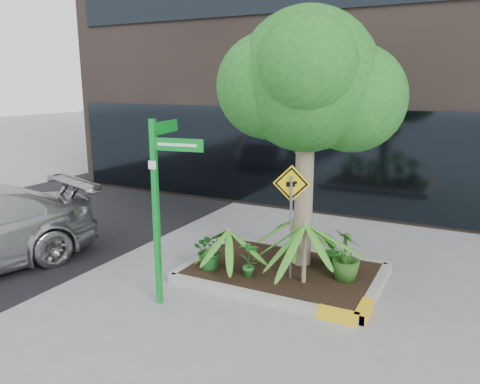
% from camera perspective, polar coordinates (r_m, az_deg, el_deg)
% --- Properties ---
extents(ground, '(80.00, 80.00, 0.00)m').
position_cam_1_polar(ground, '(8.20, 3.04, -10.71)').
color(ground, gray).
rests_on(ground, ground).
extents(asphalt_road, '(7.00, 80.00, 0.01)m').
position_cam_1_polar(asphalt_road, '(12.20, -26.11, -3.96)').
color(asphalt_road, black).
rests_on(asphalt_road, ground).
extents(planter, '(3.35, 2.36, 0.15)m').
position_cam_1_polar(planter, '(8.30, 5.31, -9.65)').
color(planter, '#9E9E99').
rests_on(planter, ground).
extents(tree, '(3.06, 2.72, 4.59)m').
position_cam_1_polar(tree, '(8.01, 8.24, 13.33)').
color(tree, gray).
rests_on(tree, ground).
extents(palm_front, '(1.19, 1.19, 1.32)m').
position_cam_1_polar(palm_front, '(7.48, 7.97, -3.88)').
color(palm_front, gray).
rests_on(palm_front, ground).
extents(palm_left, '(0.87, 0.87, 0.96)m').
position_cam_1_polar(palm_left, '(7.99, -1.40, -4.67)').
color(palm_left, gray).
rests_on(palm_left, ground).
extents(palm_back, '(0.90, 0.90, 1.00)m').
position_cam_1_polar(palm_back, '(8.57, 6.73, -3.34)').
color(palm_back, gray).
rests_on(palm_back, ground).
extents(shrub_a, '(0.86, 0.86, 0.68)m').
position_cam_1_polar(shrub_a, '(8.21, -3.64, -7.01)').
color(shrub_a, '#19591B').
rests_on(shrub_a, planter).
extents(shrub_b, '(0.67, 0.67, 0.85)m').
position_cam_1_polar(shrub_b, '(7.89, 12.81, -7.52)').
color(shrub_b, '#295A1B').
rests_on(shrub_b, planter).
extents(shrub_c, '(0.40, 0.40, 0.63)m').
position_cam_1_polar(shrub_c, '(7.84, 1.13, -8.14)').
color(shrub_c, '#247727').
rests_on(shrub_c, planter).
extents(shrub_d, '(0.47, 0.47, 0.67)m').
position_cam_1_polar(shrub_d, '(8.32, 11.08, -7.00)').
color(shrub_d, '#1D5F1B').
rests_on(shrub_d, planter).
extents(street_sign_post, '(0.90, 0.82, 2.82)m').
position_cam_1_polar(street_sign_post, '(6.97, -9.69, -0.05)').
color(street_sign_post, '#0D9328').
rests_on(street_sign_post, ground).
extents(cattle_sign, '(0.58, 0.24, 1.92)m').
position_cam_1_polar(cattle_sign, '(7.43, 6.26, -1.44)').
color(cattle_sign, slate).
rests_on(cattle_sign, ground).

